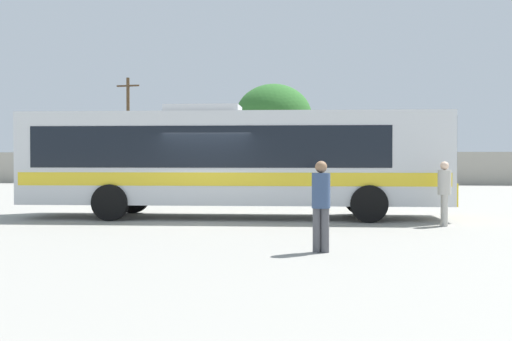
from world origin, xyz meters
TOP-DOWN VIEW (x-y plane):
  - ground_plane at (0.00, 10.00)m, footprint 300.00×300.00m
  - perimeter_wall at (0.00, 24.33)m, footprint 80.00×0.30m
  - coach_bus_silver_yellow at (0.47, 0.79)m, footprint 12.61×3.14m
  - attendant_by_bus_door at (6.43, -0.91)m, footprint 0.35×0.35m
  - passenger_waiting_on_apron at (3.26, -5.80)m, footprint 0.39×0.39m
  - parked_car_leftmost_white at (-8.53, 20.39)m, footprint 4.12×2.07m
  - parked_car_second_silver at (-3.11, 20.41)m, footprint 4.18×2.09m
  - parked_car_third_grey at (4.41, 20.19)m, footprint 4.41×2.02m
  - utility_pole_near at (-11.39, 27.12)m, footprint 1.80×0.39m
  - roadside_tree_left at (-16.37, 30.89)m, footprint 3.95×3.95m
  - roadside_tree_midleft at (-3.24, 28.56)m, footprint 3.72×3.72m
  - roadside_tree_midright at (-0.54, 27.57)m, footprint 5.61×5.61m

SIDE VIEW (x-z plane):
  - ground_plane at x=0.00m, z-range 0.00..0.00m
  - parked_car_second_silver at x=-3.11m, z-range 0.05..1.48m
  - parked_car_leftmost_white at x=-8.53m, z-range 0.05..1.49m
  - parked_car_third_grey at x=4.41m, z-range 0.05..1.52m
  - attendant_by_bus_door at x=6.43m, z-range 0.11..1.81m
  - passenger_waiting_on_apron at x=3.26m, z-range 0.11..1.85m
  - perimeter_wall at x=0.00m, z-range 0.00..2.18m
  - coach_bus_silver_yellow at x=0.47m, z-range 0.12..3.48m
  - roadside_tree_left at x=-16.37m, z-range 0.99..6.34m
  - roadside_tree_midleft at x=-3.24m, z-range 1.10..6.50m
  - utility_pole_near at x=-11.39m, z-range 0.18..7.94m
  - roadside_tree_midright at x=-0.54m, z-range 1.20..8.40m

